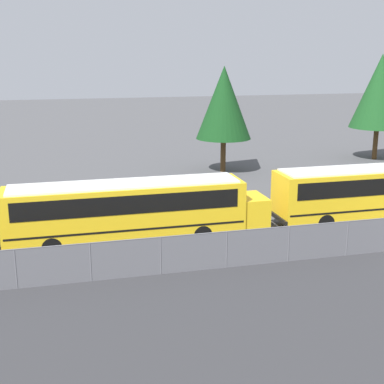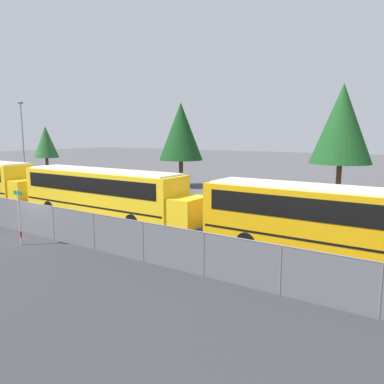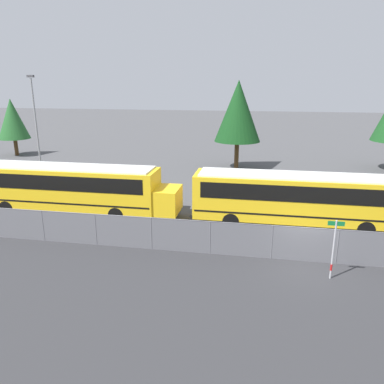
{
  "view_description": "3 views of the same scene",
  "coord_description": "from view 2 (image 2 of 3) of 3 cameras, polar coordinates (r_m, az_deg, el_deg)",
  "views": [
    {
      "loc": [
        -18.05,
        -21.92,
        9.57
      ],
      "look_at": [
        -10.97,
        5.61,
        2.22
      ],
      "focal_mm": 50.0,
      "sensor_mm": 36.0,
      "label": 1
    },
    {
      "loc": [
        18.09,
        -11.77,
        5.47
      ],
      "look_at": [
        6.9,
        4.95,
        2.35
      ],
      "focal_mm": 35.0,
      "sensor_mm": 36.0,
      "label": 2
    },
    {
      "loc": [
        -2.41,
        -17.4,
        8.45
      ],
      "look_at": [
        -6.44,
        5.0,
        1.76
      ],
      "focal_mm": 35.0,
      "sensor_mm": 36.0,
      "label": 3
    }
  ],
  "objects": [
    {
      "name": "tree_1",
      "position": [
        34.22,
        21.87,
        9.58
      ],
      "size": [
        5.12,
        5.12,
        9.64
      ],
      "color": "#51381E",
      "rests_on": "ground_plane"
    },
    {
      "name": "street_sign",
      "position": [
        20.29,
        -24.79,
        -3.35
      ],
      "size": [
        0.7,
        0.09,
        2.78
      ],
      "color": "#B7B7BC",
      "rests_on": "ground_plane"
    },
    {
      "name": "ground_plane",
      "position": [
        22.27,
        -22.55,
        -6.09
      ],
      "size": [
        200.0,
        200.0,
        0.0
      ],
      "primitive_type": "plane",
      "color": "#4C4C4F"
    },
    {
      "name": "school_bus_3",
      "position": [
        24.55,
        -13.3,
        0.26
      ],
      "size": [
        13.82,
        2.53,
        3.22
      ],
      "color": "yellow",
      "rests_on": "ground_plane"
    },
    {
      "name": "fence",
      "position": [
        22.06,
        -22.69,
        -3.81
      ],
      "size": [
        113.93,
        0.07,
        1.78
      ],
      "color": "#9EA0A5",
      "rests_on": "ground_plane"
    },
    {
      "name": "tree_3",
      "position": [
        59.97,
        -21.39,
        7.11
      ],
      "size": [
        3.57,
        3.57,
        6.64
      ],
      "color": "#51381E",
      "rests_on": "ground_plane"
    },
    {
      "name": "light_pole",
      "position": [
        47.51,
        -24.38,
        7.38
      ],
      "size": [
        0.6,
        0.24,
        9.05
      ],
      "color": "gray",
      "rests_on": "ground_plane"
    },
    {
      "name": "tree_0",
      "position": [
        39.06,
        -1.71,
        9.19
      ],
      "size": [
        4.54,
        4.54,
        8.69
      ],
      "color": "#51381E",
      "rests_on": "ground_plane"
    },
    {
      "name": "school_bus_4",
      "position": [
        17.16,
        22.55,
        -3.82
      ],
      "size": [
        13.82,
        2.53,
        3.22
      ],
      "color": "#EDA80F",
      "rests_on": "ground_plane"
    }
  ]
}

